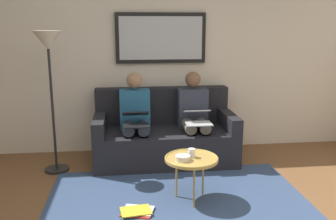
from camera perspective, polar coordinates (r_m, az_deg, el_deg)
wall_rear at (r=5.11m, az=-1.21°, el=8.29°), size 6.00×0.12×2.60m
area_rug at (r=3.77m, az=1.58°, el=-14.08°), size 2.60×1.80×0.01m
couch at (r=4.82m, az=-0.59°, el=-3.95°), size 1.78×0.90×0.90m
framed_mirror at (r=5.00m, az=-1.11°, el=11.05°), size 1.21×0.05×0.66m
coffee_table at (r=3.66m, az=3.64°, el=-7.62°), size 0.53×0.53×0.46m
cup at (r=3.65m, az=3.67°, el=-6.65°), size 0.07×0.07×0.09m
bowl at (r=3.58m, az=2.30°, el=-7.42°), size 0.15×0.15×0.05m
person_left at (r=4.73m, az=4.01°, el=-0.60°), size 0.38×0.58×1.14m
laptop_silver at (r=4.50m, az=4.57°, el=-1.01°), size 0.31×0.38×0.16m
person_right at (r=4.65m, az=-5.10°, el=-0.86°), size 0.38×0.58×1.14m
laptop_black at (r=4.42m, az=-5.00°, el=-1.35°), size 0.31×0.37×0.16m
magazine_stack at (r=3.59m, az=-4.82°, el=-15.31°), size 0.34×0.29×0.03m
standing_lamp at (r=4.41m, az=-17.95°, el=7.85°), size 0.32×0.32×1.66m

